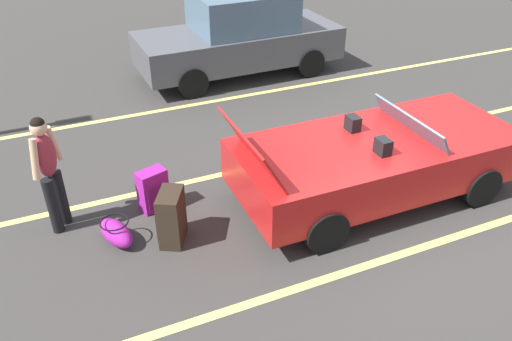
{
  "coord_description": "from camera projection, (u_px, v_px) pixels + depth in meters",
  "views": [
    {
      "loc": [
        -4.1,
        -5.09,
        4.37
      ],
      "look_at": [
        -1.8,
        0.19,
        0.75
      ],
      "focal_mm": 35.79,
      "sensor_mm": 36.0,
      "label": 1
    }
  ],
  "objects": [
    {
      "name": "ground_plane",
      "position": [
        371.0,
        194.0,
        7.66
      ],
      "size": [
        80.0,
        80.0,
        0.0
      ],
      "primitive_type": "plane",
      "color": "#383533"
    },
    {
      "name": "lot_line_near",
      "position": [
        428.0,
        246.0,
        6.65
      ],
      "size": [
        18.0,
        0.12,
        0.01
      ],
      "primitive_type": "cube",
      "color": "#EAE066",
      "rests_on": "ground_plane"
    },
    {
      "name": "lot_line_mid",
      "position": [
        324.0,
        151.0,
        8.75
      ],
      "size": [
        18.0,
        0.12,
        0.01
      ],
      "primitive_type": "cube",
      "color": "#EAE066",
      "rests_on": "ground_plane"
    },
    {
      "name": "lot_line_far",
      "position": [
        260.0,
        93.0,
        10.85
      ],
      "size": [
        18.0,
        0.12,
        0.01
      ],
      "primitive_type": "cube",
      "color": "#EAE066",
      "rests_on": "ground_plane"
    },
    {
      "name": "convertible_car",
      "position": [
        387.0,
        157.0,
        7.42
      ],
      "size": [
        4.22,
        1.86,
        1.5
      ],
      "rotation": [
        0.0,
        0.0,
        -0.01
      ],
      "color": "red",
      "rests_on": "ground_plane"
    },
    {
      "name": "suitcase_large_black",
      "position": [
        171.0,
        217.0,
        6.56
      ],
      "size": [
        0.47,
        0.56,
        0.74
      ],
      "rotation": [
        0.0,
        0.0,
        2.65
      ],
      "color": "#2D2319",
      "rests_on": "ground_plane"
    },
    {
      "name": "suitcase_medium_bright",
      "position": [
        153.0,
        190.0,
        7.2
      ],
      "size": [
        0.45,
        0.36,
        0.62
      ],
      "rotation": [
        0.0,
        0.0,
        5.02
      ],
      "color": "#991E8C",
      "rests_on": "ground_plane"
    },
    {
      "name": "duffel_bag",
      "position": [
        116.0,
        232.0,
        6.63
      ],
      "size": [
        0.5,
        0.7,
        0.34
      ],
      "rotation": [
        0.0,
        0.0,
        5.06
      ],
      "color": "#991E8C",
      "rests_on": "ground_plane"
    },
    {
      "name": "traveler_person",
      "position": [
        49.0,
        169.0,
        6.51
      ],
      "size": [
        0.43,
        0.53,
        1.65
      ],
      "rotation": [
        0.0,
        0.0,
        -0.64
      ],
      "color": "black",
      "rests_on": "ground_plane"
    },
    {
      "name": "parked_sedan_near",
      "position": [
        240.0,
        35.0,
        11.35
      ],
      "size": [
        4.54,
        1.95,
        1.82
      ],
      "rotation": [
        0.0,
        0.0,
        3.16
      ],
      "color": "#4C4C51",
      "rests_on": "ground_plane"
    }
  ]
}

